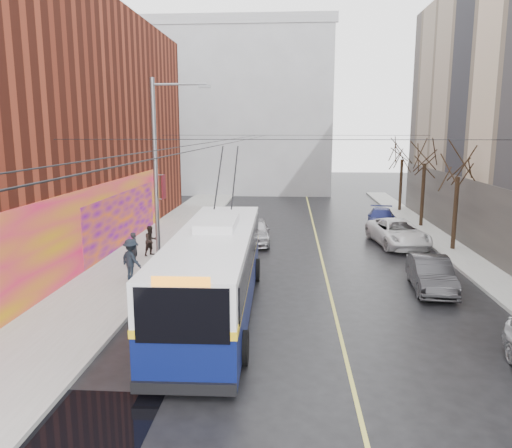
# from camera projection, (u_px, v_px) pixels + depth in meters

# --- Properties ---
(ground) EXTENTS (140.00, 140.00, 0.00)m
(ground) POSITION_uv_depth(u_px,v_px,m) (297.00, 389.00, 13.15)
(ground) COLOR black
(ground) RESTS_ON ground
(sidewalk_left) EXTENTS (4.00, 60.00, 0.15)m
(sidewalk_left) POSITION_uv_depth(u_px,v_px,m) (137.00, 263.00, 25.44)
(sidewalk_left) COLOR gray
(sidewalk_left) RESTS_ON ground
(sidewalk_right) EXTENTS (2.00, 60.00, 0.15)m
(sidewalk_right) POSITION_uv_depth(u_px,v_px,m) (478.00, 269.00, 24.31)
(sidewalk_right) COLOR gray
(sidewalk_right) RESTS_ON ground
(lane_line) EXTENTS (0.12, 50.00, 0.01)m
(lane_line) POSITION_uv_depth(u_px,v_px,m) (321.00, 257.00, 26.78)
(lane_line) COLOR #BFB74C
(lane_line) RESTS_ON ground
(building_far) EXTENTS (20.50, 12.10, 18.00)m
(building_far) POSITION_uv_depth(u_px,v_px,m) (239.00, 110.00, 56.00)
(building_far) COLOR gray
(building_far) RESTS_ON ground
(streetlight_pole) EXTENTS (2.65, 0.60, 9.00)m
(streetlight_pole) POSITION_uv_depth(u_px,v_px,m) (159.00, 173.00, 22.47)
(streetlight_pole) COLOR slate
(streetlight_pole) RESTS_ON ground
(catenary_wires) EXTENTS (18.00, 60.00, 0.22)m
(catenary_wires) POSITION_uv_depth(u_px,v_px,m) (247.00, 139.00, 26.65)
(catenary_wires) COLOR black
(tree_near) EXTENTS (3.20, 3.20, 6.40)m
(tree_near) POSITION_uv_depth(u_px,v_px,m) (459.00, 163.00, 27.32)
(tree_near) COLOR black
(tree_near) RESTS_ON ground
(tree_mid) EXTENTS (3.20, 3.20, 6.68)m
(tree_mid) POSITION_uv_depth(u_px,v_px,m) (425.00, 152.00, 34.13)
(tree_mid) COLOR black
(tree_mid) RESTS_ON ground
(tree_far) EXTENTS (3.20, 3.20, 6.57)m
(tree_far) POSITION_uv_depth(u_px,v_px,m) (403.00, 150.00, 41.02)
(tree_far) COLOR black
(tree_far) RESTS_ON ground
(puddle) EXTENTS (2.74, 2.95, 0.01)m
(puddle) POSITION_uv_depth(u_px,v_px,m) (93.00, 424.00, 11.59)
(puddle) COLOR black
(puddle) RESTS_ON ground
(pigeons_flying) EXTENTS (5.19, 2.87, 0.91)m
(pigeons_flying) POSITION_uv_depth(u_px,v_px,m) (234.00, 105.00, 22.26)
(pigeons_flying) COLOR slate
(trolleybus) EXTENTS (3.18, 12.74, 6.00)m
(trolleybus) POSITION_uv_depth(u_px,v_px,m) (215.00, 270.00, 18.36)
(trolleybus) COLOR #081042
(trolleybus) RESTS_ON ground
(parked_car_b) EXTENTS (1.83, 4.42, 1.42)m
(parked_car_b) POSITION_uv_depth(u_px,v_px,m) (431.00, 274.00, 21.17)
(parked_car_b) COLOR #29282B
(parked_car_b) RESTS_ON ground
(parked_car_c) EXTENTS (3.32, 5.84, 1.54)m
(parked_car_c) POSITION_uv_depth(u_px,v_px,m) (398.00, 233.00, 29.47)
(parked_car_c) COLOR silver
(parked_car_c) RESTS_ON ground
(parked_car_d) EXTENTS (2.59, 4.81, 1.32)m
(parked_car_d) POSITION_uv_depth(u_px,v_px,m) (381.00, 218.00, 34.93)
(parked_car_d) COLOR navy
(parked_car_d) RESTS_ON ground
(following_car) EXTENTS (2.03, 4.53, 1.51)m
(following_car) POSITION_uv_depth(u_px,v_px,m) (255.00, 231.00, 30.02)
(following_car) COLOR #A4A3A7
(following_car) RESTS_ON ground
(pedestrian_a) EXTENTS (0.40, 0.58, 1.55)m
(pedestrian_a) POSITION_uv_depth(u_px,v_px,m) (135.00, 248.00, 25.07)
(pedestrian_a) COLOR black
(pedestrian_a) RESTS_ON sidewalk_left
(pedestrian_b) EXTENTS (0.96, 0.99, 1.60)m
(pedestrian_b) POSITION_uv_depth(u_px,v_px,m) (151.00, 241.00, 26.51)
(pedestrian_b) COLOR black
(pedestrian_b) RESTS_ON sidewalk_left
(pedestrian_c) EXTENTS (1.38, 1.26, 1.86)m
(pedestrian_c) POSITION_uv_depth(u_px,v_px,m) (131.00, 260.00, 22.11)
(pedestrian_c) COLOR black
(pedestrian_c) RESTS_ON sidewalk_left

